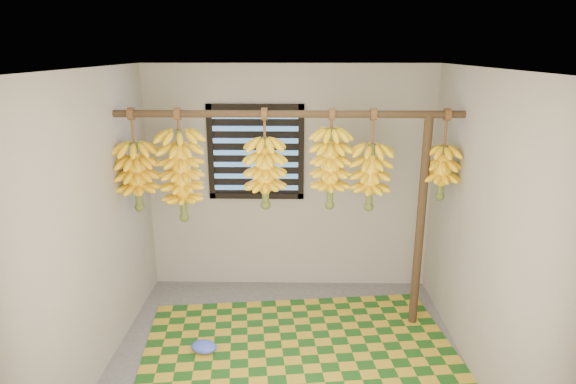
{
  "coord_description": "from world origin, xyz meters",
  "views": [
    {
      "loc": [
        0.07,
        -3.42,
        2.53
      ],
      "look_at": [
        0.0,
        0.55,
        1.35
      ],
      "focal_mm": 30.0,
      "sensor_mm": 36.0,
      "label": 1
    }
  ],
  "objects_px": {
    "banana_bunch_e": "(370,177)",
    "banana_bunch_c": "(265,173)",
    "plastic_bag": "(204,347)",
    "support_post": "(420,225)",
    "banana_bunch_f": "(442,172)",
    "banana_bunch_d": "(330,168)",
    "banana_bunch_b": "(182,176)",
    "woven_mat": "(302,365)",
    "banana_bunch_a": "(137,176)"
  },
  "relations": [
    {
      "from": "support_post",
      "to": "plastic_bag",
      "type": "xyz_separation_m",
      "value": [
        -1.92,
        -0.52,
        -0.94
      ]
    },
    {
      "from": "woven_mat",
      "to": "banana_bunch_b",
      "type": "relative_size",
      "value": 2.67
    },
    {
      "from": "woven_mat",
      "to": "banana_bunch_d",
      "type": "height_order",
      "value": "banana_bunch_d"
    },
    {
      "from": "banana_bunch_b",
      "to": "banana_bunch_d",
      "type": "distance_m",
      "value": 1.32
    },
    {
      "from": "banana_bunch_b",
      "to": "banana_bunch_d",
      "type": "relative_size",
      "value": 1.14
    },
    {
      "from": "banana_bunch_c",
      "to": "banana_bunch_f",
      "type": "distance_m",
      "value": 1.55
    },
    {
      "from": "woven_mat",
      "to": "banana_bunch_f",
      "type": "distance_m",
      "value": 2.04
    },
    {
      "from": "banana_bunch_b",
      "to": "woven_mat",
      "type": "bearing_deg",
      "value": -32.48
    },
    {
      "from": "banana_bunch_d",
      "to": "banana_bunch_f",
      "type": "xyz_separation_m",
      "value": [
        0.98,
        -0.0,
        -0.03
      ]
    },
    {
      "from": "plastic_bag",
      "to": "banana_bunch_d",
      "type": "distance_m",
      "value": 1.9
    },
    {
      "from": "banana_bunch_a",
      "to": "banana_bunch_d",
      "type": "xyz_separation_m",
      "value": [
        1.72,
        0.0,
        0.08
      ]
    },
    {
      "from": "banana_bunch_a",
      "to": "banana_bunch_b",
      "type": "xyz_separation_m",
      "value": [
        0.4,
        0.0,
        0.01
      ]
    },
    {
      "from": "woven_mat",
      "to": "banana_bunch_e",
      "type": "height_order",
      "value": "banana_bunch_e"
    },
    {
      "from": "plastic_bag",
      "to": "banana_bunch_f",
      "type": "height_order",
      "value": "banana_bunch_f"
    },
    {
      "from": "support_post",
      "to": "banana_bunch_d",
      "type": "height_order",
      "value": "banana_bunch_d"
    },
    {
      "from": "support_post",
      "to": "banana_bunch_c",
      "type": "distance_m",
      "value": 1.48
    },
    {
      "from": "banana_bunch_c",
      "to": "banana_bunch_e",
      "type": "relative_size",
      "value": 0.98
    },
    {
      "from": "support_post",
      "to": "plastic_bag",
      "type": "relative_size",
      "value": 8.58
    },
    {
      "from": "banana_bunch_c",
      "to": "banana_bunch_f",
      "type": "height_order",
      "value": "same"
    },
    {
      "from": "banana_bunch_b",
      "to": "banana_bunch_f",
      "type": "distance_m",
      "value": 2.3
    },
    {
      "from": "woven_mat",
      "to": "banana_bunch_c",
      "type": "height_order",
      "value": "banana_bunch_c"
    },
    {
      "from": "banana_bunch_b",
      "to": "banana_bunch_e",
      "type": "distance_m",
      "value": 1.67
    },
    {
      "from": "banana_bunch_d",
      "to": "banana_bunch_c",
      "type": "bearing_deg",
      "value": -180.0
    },
    {
      "from": "banana_bunch_e",
      "to": "banana_bunch_a",
      "type": "bearing_deg",
      "value": 180.0
    },
    {
      "from": "woven_mat",
      "to": "banana_bunch_d",
      "type": "distance_m",
      "value": 1.68
    },
    {
      "from": "plastic_bag",
      "to": "banana_bunch_e",
      "type": "bearing_deg",
      "value": 19.9
    },
    {
      "from": "banana_bunch_d",
      "to": "banana_bunch_f",
      "type": "relative_size",
      "value": 1.11
    },
    {
      "from": "woven_mat",
      "to": "banana_bunch_f",
      "type": "relative_size",
      "value": 3.4
    },
    {
      "from": "woven_mat",
      "to": "banana_bunch_a",
      "type": "xyz_separation_m",
      "value": [
        -1.48,
        0.69,
        1.44
      ]
    },
    {
      "from": "banana_bunch_c",
      "to": "banana_bunch_b",
      "type": "bearing_deg",
      "value": 180.0
    },
    {
      "from": "plastic_bag",
      "to": "banana_bunch_b",
      "type": "relative_size",
      "value": 0.23
    },
    {
      "from": "banana_bunch_a",
      "to": "banana_bunch_e",
      "type": "bearing_deg",
      "value": 0.0
    },
    {
      "from": "plastic_bag",
      "to": "banana_bunch_a",
      "type": "xyz_separation_m",
      "value": [
        -0.63,
        0.52,
        1.39
      ]
    },
    {
      "from": "banana_bunch_e",
      "to": "woven_mat",
      "type": "bearing_deg",
      "value": -130.97
    },
    {
      "from": "banana_bunch_e",
      "to": "banana_bunch_f",
      "type": "height_order",
      "value": "same"
    },
    {
      "from": "banana_bunch_b",
      "to": "banana_bunch_d",
      "type": "xyz_separation_m",
      "value": [
        1.32,
        0.0,
        0.07
      ]
    },
    {
      "from": "woven_mat",
      "to": "banana_bunch_e",
      "type": "relative_size",
      "value": 3.01
    },
    {
      "from": "plastic_bag",
      "to": "banana_bunch_b",
      "type": "xyz_separation_m",
      "value": [
        -0.22,
        0.52,
        1.39
      ]
    },
    {
      "from": "banana_bunch_c",
      "to": "banana_bunch_e",
      "type": "bearing_deg",
      "value": 0.0
    },
    {
      "from": "plastic_bag",
      "to": "banana_bunch_b",
      "type": "distance_m",
      "value": 1.5
    },
    {
      "from": "banana_bunch_b",
      "to": "banana_bunch_e",
      "type": "bearing_deg",
      "value": 0.0
    },
    {
      "from": "plastic_bag",
      "to": "banana_bunch_e",
      "type": "distance_m",
      "value": 2.07
    },
    {
      "from": "plastic_bag",
      "to": "support_post",
      "type": "bearing_deg",
      "value": 15.24
    },
    {
      "from": "support_post",
      "to": "banana_bunch_b",
      "type": "xyz_separation_m",
      "value": [
        -2.15,
        0.0,
        0.45
      ]
    },
    {
      "from": "support_post",
      "to": "banana_bunch_c",
      "type": "height_order",
      "value": "banana_bunch_c"
    },
    {
      "from": "plastic_bag",
      "to": "banana_bunch_f",
      "type": "relative_size",
      "value": 0.29
    },
    {
      "from": "woven_mat",
      "to": "banana_bunch_b",
      "type": "distance_m",
      "value": 1.93
    },
    {
      "from": "banana_bunch_e",
      "to": "banana_bunch_c",
      "type": "bearing_deg",
      "value": -180.0
    },
    {
      "from": "banana_bunch_d",
      "to": "banana_bunch_e",
      "type": "bearing_deg",
      "value": 0.0
    },
    {
      "from": "support_post",
      "to": "banana_bunch_e",
      "type": "relative_size",
      "value": 2.23
    }
  ]
}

